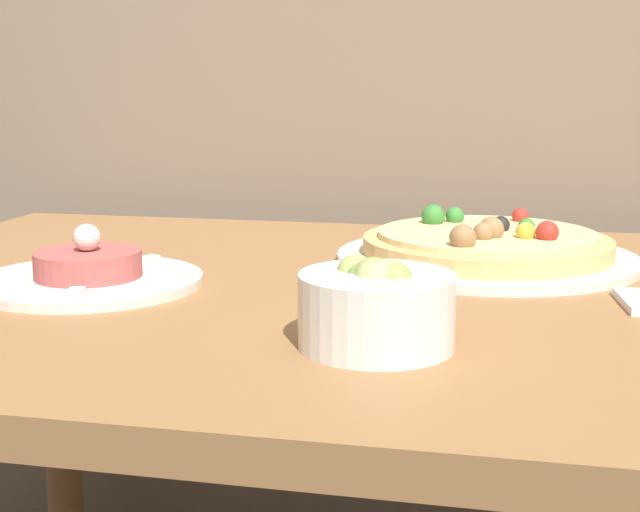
# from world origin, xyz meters

# --- Properties ---
(dining_table) EXTENTS (1.35, 0.86, 0.72)m
(dining_table) POSITION_xyz_m (0.00, 0.43, 0.63)
(dining_table) COLOR olive
(dining_table) RESTS_ON ground_plane
(pizza_plate) EXTENTS (0.38, 0.38, 0.06)m
(pizza_plate) POSITION_xyz_m (0.10, 0.60, 0.74)
(pizza_plate) COLOR silver
(pizza_plate) RESTS_ON dining_table
(tartare_plate) EXTENTS (0.25, 0.25, 0.07)m
(tartare_plate) POSITION_xyz_m (-0.33, 0.37, 0.74)
(tartare_plate) COLOR silver
(tartare_plate) RESTS_ON dining_table
(small_bowl) EXTENTS (0.13, 0.13, 0.08)m
(small_bowl) POSITION_xyz_m (0.02, 0.21, 0.76)
(small_bowl) COLOR white
(small_bowl) RESTS_ON dining_table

